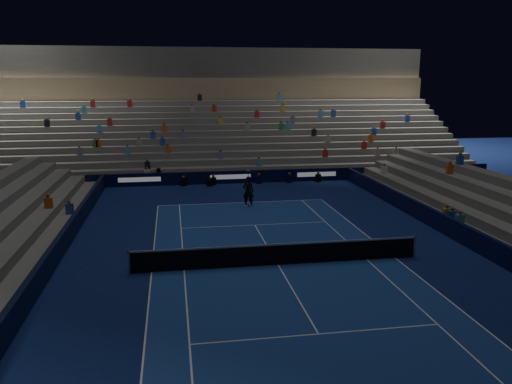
% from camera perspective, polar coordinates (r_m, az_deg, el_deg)
% --- Properties ---
extents(ground, '(90.00, 90.00, 0.00)m').
position_cam_1_polar(ground, '(22.82, 2.47, -8.11)').
color(ground, '#0C194B').
rests_on(ground, ground).
extents(court_surface, '(10.97, 23.77, 0.01)m').
position_cam_1_polar(court_surface, '(22.82, 2.47, -8.10)').
color(court_surface, navy).
rests_on(court_surface, ground).
extents(sponsor_barrier_far, '(44.00, 0.25, 1.00)m').
position_cam_1_polar(sponsor_barrier_far, '(40.37, -2.88, 1.67)').
color(sponsor_barrier_far, black).
rests_on(sponsor_barrier_far, ground).
extents(sponsor_barrier_east, '(0.25, 37.00, 1.00)m').
position_cam_1_polar(sponsor_barrier_east, '(26.33, 23.72, -5.22)').
color(sponsor_barrier_east, black).
rests_on(sponsor_barrier_east, ground).
extents(sponsor_barrier_west, '(0.25, 37.00, 1.00)m').
position_cam_1_polar(sponsor_barrier_west, '(22.84, -22.33, -7.73)').
color(sponsor_barrier_west, black).
rests_on(sponsor_barrier_west, ground).
extents(grandstand_main, '(44.00, 15.20, 11.20)m').
position_cam_1_polar(grandstand_main, '(49.24, -4.17, 6.97)').
color(grandstand_main, slate).
rests_on(grandstand_main, ground).
extents(tennis_net, '(12.90, 0.10, 1.10)m').
position_cam_1_polar(tennis_net, '(22.65, 2.48, -6.92)').
color(tennis_net, '#B2B2B7').
rests_on(tennis_net, ground).
extents(tennis_player, '(0.74, 0.50, 1.99)m').
position_cam_1_polar(tennis_player, '(32.78, -0.87, 0.06)').
color(tennis_player, black).
rests_on(tennis_player, ground).
extents(broadcast_camera, '(0.48, 0.88, 0.53)m').
position_cam_1_polar(broadcast_camera, '(39.58, -5.19, 1.09)').
color(broadcast_camera, black).
rests_on(broadcast_camera, ground).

